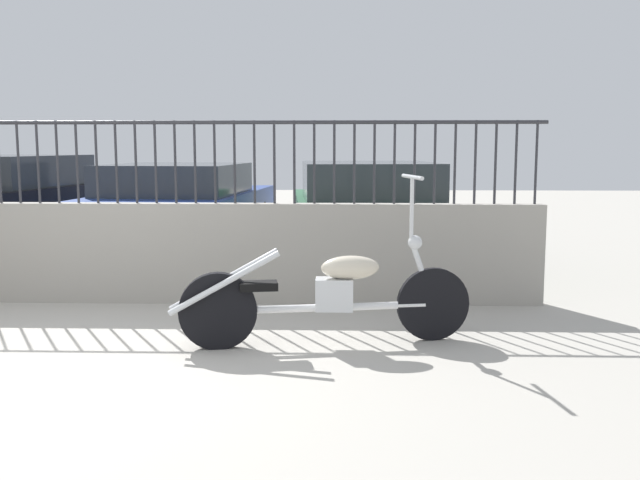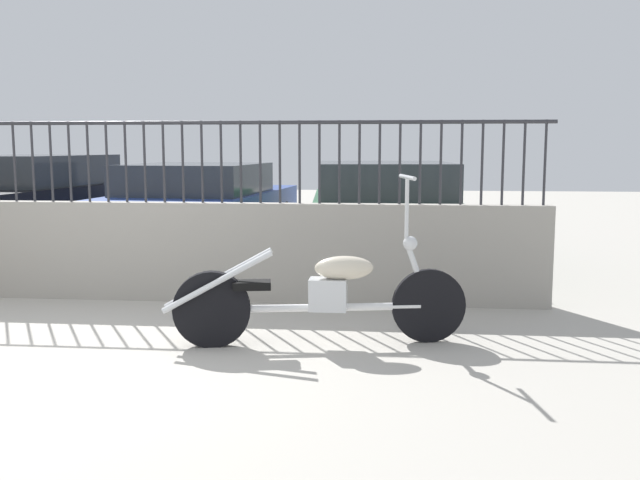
# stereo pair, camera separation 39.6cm
# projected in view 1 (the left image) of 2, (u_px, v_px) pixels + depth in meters

# --- Properties ---
(low_wall) EXTENTS (8.20, 0.18, 0.95)m
(low_wall) POSITION_uv_depth(u_px,v_px,m) (110.00, 253.00, 6.80)
(low_wall) COLOR #9E998E
(low_wall) RESTS_ON ground_plane
(fence_railing) EXTENTS (8.20, 0.04, 0.77)m
(fence_railing) POSITION_uv_depth(u_px,v_px,m) (106.00, 148.00, 6.68)
(fence_railing) COLOR #2D2D33
(fence_railing) RESTS_ON low_wall
(motorcycle_white) EXTENTS (2.26, 0.66, 1.28)m
(motorcycle_white) POSITION_uv_depth(u_px,v_px,m) (316.00, 294.00, 5.32)
(motorcycle_white) COLOR black
(motorcycle_white) RESTS_ON ground_plane
(car_black) EXTENTS (2.36, 4.74, 1.36)m
(car_black) POSITION_uv_depth(u_px,v_px,m) (11.00, 203.00, 9.99)
(car_black) COLOR black
(car_black) RESTS_ON ground_plane
(car_blue) EXTENTS (2.17, 4.20, 1.25)m
(car_blue) POSITION_uv_depth(u_px,v_px,m) (180.00, 208.00, 9.75)
(car_blue) COLOR black
(car_blue) RESTS_ON ground_plane
(car_green) EXTENTS (2.11, 4.19, 1.28)m
(car_green) POSITION_uv_depth(u_px,v_px,m) (367.00, 211.00, 9.15)
(car_green) COLOR black
(car_green) RESTS_ON ground_plane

